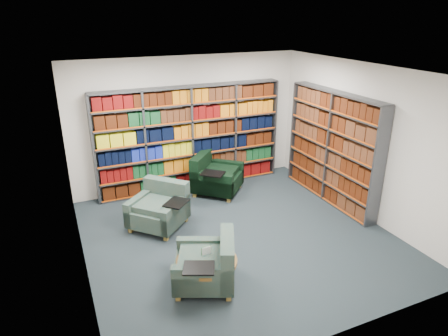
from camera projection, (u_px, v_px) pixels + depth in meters
name	position (u px, v px, depth m)	size (l,w,h in m)	color
room_shell	(239.00, 160.00, 6.38)	(5.02, 5.02, 2.82)	#1D262D
bookshelf_back	(191.00, 138.00, 8.48)	(4.00, 0.28, 2.20)	#47494F
bookshelf_right	(332.00, 148.00, 7.89)	(0.28, 2.50, 2.20)	#47494F
chair_teal_left	(161.00, 209.00, 7.16)	(1.22, 1.22, 0.79)	#022C37
chair_green_right	(213.00, 177.00, 8.47)	(1.29, 1.29, 0.83)	black
chair_teal_front	(210.00, 266.00, 5.58)	(1.09, 1.11, 0.75)	#022C37
coffee_table	(207.00, 264.00, 5.58)	(0.86, 0.86, 0.60)	brown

